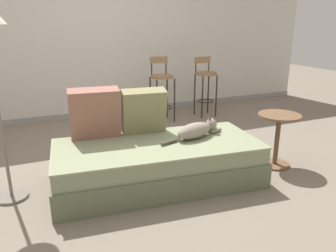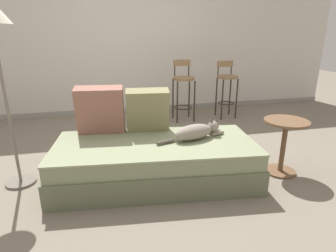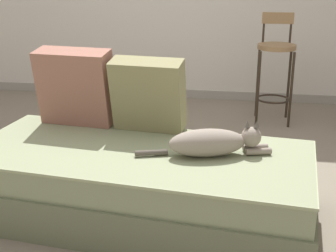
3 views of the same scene
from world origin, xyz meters
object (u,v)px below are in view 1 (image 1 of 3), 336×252
Objects in this scene: couch at (158,162)px; bar_stool_near_window at (162,85)px; throw_pillow_middle at (144,111)px; bar_stool_by_doorway at (205,81)px; side_table at (278,133)px; cat at (197,130)px; throw_pillow_corner at (95,113)px.

couch is 2.12m from bar_stool_near_window.
bar_stool_near_window is (0.85, 1.57, -0.07)m from throw_pillow_middle.
side_table is at bearing -97.96° from bar_stool_by_doorway.
throw_pillow_middle is 0.57m from cat.
bar_stool_by_doorway is 2.08m from side_table.
cat is (0.42, -0.34, -0.16)m from throw_pillow_middle.
throw_pillow_corner is 1.08× the size of throw_pillow_middle.
bar_stool_by_doorway reaches higher than couch.
throw_pillow_middle is 2.25m from bar_stool_by_doorway.
throw_pillow_middle is 1.79m from bar_stool_near_window.
throw_pillow_middle is at bearing 141.25° from cat.
throw_pillow_middle reaches higher than couch.
cat is at bearing -38.75° from throw_pillow_middle.
side_table reaches higher than couch.
throw_pillow_corner is 0.48m from throw_pillow_middle.
bar_stool_near_window reaches higher than side_table.
bar_stool_by_doorway is 1.66× the size of side_table.
cat reaches higher than couch.
bar_stool_near_window is at bearing 48.87° from throw_pillow_corner.
throw_pillow_corner reaches higher than cat.
bar_stool_near_window reaches higher than throw_pillow_corner.
bar_stool_by_doorway reaches higher than throw_pillow_corner.
cat is at bearing -121.80° from bar_stool_by_doorway.
throw_pillow_middle is (-0.01, 0.34, 0.43)m from couch.
couch is 2.05× the size of bar_stool_near_window.
bar_stool_near_window is at bearing -179.99° from bar_stool_by_doorway.
throw_pillow_corner is at bearing -143.97° from bar_stool_by_doorway.
bar_stool_near_window reaches higher than cat.
throw_pillow_corner is 0.52× the size of bar_stool_by_doorway.
couch is at bearing -113.57° from bar_stool_near_window.
couch is 2.52m from bar_stool_by_doorway.
bar_stool_by_doorway is at bearing 36.03° from throw_pillow_corner.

